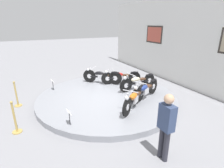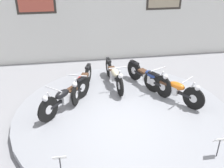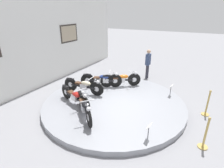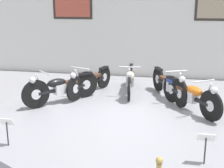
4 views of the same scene
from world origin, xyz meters
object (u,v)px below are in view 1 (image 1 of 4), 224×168
at_px(motorcycle_cream, 137,81).
at_px(info_placard_front_centre, 69,114).
at_px(motorcycle_blue, 145,90).
at_px(stanchion_post_right_of_entry, 15,122).
at_px(stanchion_post_left_of_entry, 17,98).
at_px(info_placard_front_left, 53,82).
at_px(motorcycle_black, 101,76).
at_px(visitor_standing, 166,124).
at_px(motorcycle_red, 120,77).
at_px(motorcycle_orange, 134,98).

bearing_deg(motorcycle_cream, info_placard_front_centre, -65.17).
xyz_separation_m(motorcycle_blue, stanchion_post_right_of_entry, (-0.04, -4.60, -0.25)).
bearing_deg(stanchion_post_left_of_entry, info_placard_front_left, 113.48).
height_order(stanchion_post_left_of_entry, stanchion_post_right_of_entry, same).
bearing_deg(motorcycle_black, info_placard_front_left, -92.44).
relative_size(info_placard_front_centre, stanchion_post_left_of_entry, 0.50).
bearing_deg(info_placard_front_centre, visitor_standing, 39.25).
height_order(motorcycle_red, stanchion_post_left_of_entry, stanchion_post_left_of_entry).
relative_size(motorcycle_black, visitor_standing, 0.93).
xyz_separation_m(motorcycle_red, stanchion_post_right_of_entry, (1.99, -4.59, -0.23)).
relative_size(info_placard_front_left, info_placard_front_centre, 1.00).
xyz_separation_m(motorcycle_red, visitor_standing, (4.73, -1.41, 0.38)).
distance_m(motorcycle_red, stanchion_post_right_of_entry, 5.01).
distance_m(info_placard_front_left, visitor_standing, 5.61).
bearing_deg(motorcycle_orange, visitor_standing, -15.23).
relative_size(motorcycle_cream, stanchion_post_left_of_entry, 1.94).
bearing_deg(motorcycle_red, visitor_standing, -16.61).
bearing_deg(info_placard_front_left, motorcycle_blue, 50.10).
bearing_deg(motorcycle_red, motorcycle_blue, 0.12).
bearing_deg(motorcycle_cream, info_placard_front_left, -114.94).
bearing_deg(motorcycle_cream, stanchion_post_left_of_entry, -101.24).
bearing_deg(motorcycle_red, info_placard_front_centre, -50.09).
xyz_separation_m(motorcycle_red, motorcycle_orange, (2.52, -0.81, 0.01)).
height_order(motorcycle_red, motorcycle_cream, motorcycle_cream).
height_order(motorcycle_red, motorcycle_blue, motorcycle_blue).
xyz_separation_m(motorcycle_blue, info_placard_front_centre, (0.59, -3.14, -0.03)).
bearing_deg(info_placard_front_left, motorcycle_black, 87.56).
distance_m(motorcycle_cream, motorcycle_orange, 1.89).
distance_m(motorcycle_orange, stanchion_post_left_of_entry, 4.53).
height_order(motorcycle_blue, info_placard_front_left, motorcycle_blue).
xyz_separation_m(motorcycle_cream, visitor_standing, (3.71, -1.74, 0.37)).
bearing_deg(motorcycle_red, motorcycle_cream, 17.86).
bearing_deg(motorcycle_cream, motorcycle_orange, -37.16).
bearing_deg(stanchion_post_right_of_entry, motorcycle_black, 123.24).
bearing_deg(info_placard_front_centre, stanchion_post_right_of_entry, -113.48).
xyz_separation_m(motorcycle_blue, visitor_standing, (2.70, -1.42, 0.36)).
xyz_separation_m(visitor_standing, stanchion_post_left_of_entry, (-4.69, -3.18, -0.61)).
distance_m(motorcycle_red, visitor_standing, 4.96).
height_order(motorcycle_orange, info_placard_front_centre, motorcycle_orange).
relative_size(motorcycle_black, info_placard_front_left, 3.04).
xyz_separation_m(motorcycle_red, info_placard_front_left, (-0.59, -3.14, -0.01)).
relative_size(motorcycle_red, stanchion_post_left_of_entry, 1.83).
height_order(motorcycle_blue, visitor_standing, visitor_standing).
bearing_deg(stanchion_post_right_of_entry, visitor_standing, 49.23).
relative_size(motorcycle_orange, info_placard_front_left, 3.22).
xyz_separation_m(motorcycle_red, info_placard_front_centre, (2.62, -3.14, -0.01)).
distance_m(motorcycle_cream, info_placard_front_left, 3.82).
distance_m(motorcycle_blue, info_placard_front_left, 4.09).
bearing_deg(motorcycle_black, stanchion_post_right_of_entry, -56.76).
distance_m(motorcycle_red, info_placard_front_centre, 4.09).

